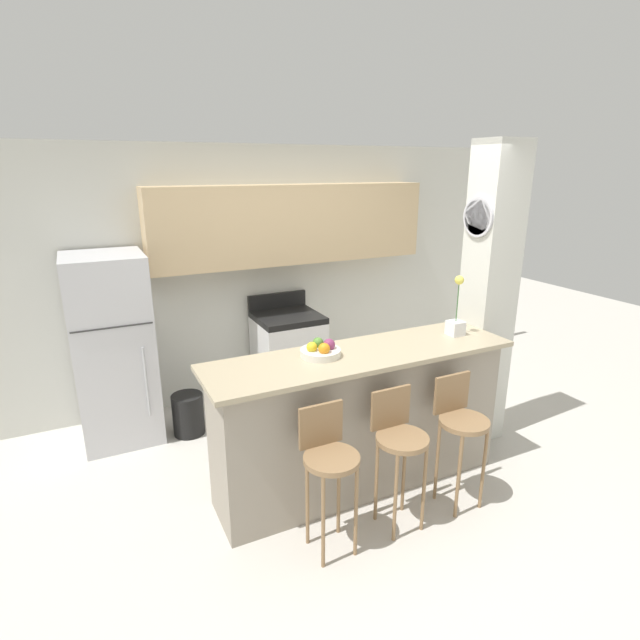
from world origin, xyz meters
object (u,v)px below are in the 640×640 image
at_px(refrigerator, 113,349).
at_px(stove_range, 288,356).
at_px(bar_stool_left, 329,459).
at_px(bar_stool_mid, 399,440).
at_px(trash_bin, 188,414).
at_px(orchid_vase, 456,319).
at_px(bar_stool_right, 460,423).
at_px(fruit_bowl, 321,350).

bearing_deg(refrigerator, stove_range, 1.83).
bearing_deg(bar_stool_left, bar_stool_mid, 0.00).
xyz_separation_m(stove_range, trash_bin, (-1.11, -0.29, -0.27)).
height_order(bar_stool_left, trash_bin, bar_stool_left).
height_order(refrigerator, stove_range, refrigerator).
relative_size(stove_range, trash_bin, 2.82).
height_order(refrigerator, bar_stool_left, refrigerator).
relative_size(refrigerator, trash_bin, 4.36).
bearing_deg(orchid_vase, bar_stool_mid, -149.54).
xyz_separation_m(bar_stool_left, trash_bin, (-0.50, 1.82, -0.44)).
xyz_separation_m(orchid_vase, trash_bin, (-1.87, 1.32, -1.01)).
height_order(bar_stool_right, orchid_vase, orchid_vase).
relative_size(bar_stool_right, orchid_vase, 2.01).
height_order(stove_range, bar_stool_mid, stove_range).
bearing_deg(bar_stool_left, orchid_vase, 20.16).
bearing_deg(bar_stool_left, trash_bin, 105.35).
relative_size(bar_stool_left, bar_stool_mid, 1.00).
height_order(stove_range, fruit_bowl, fruit_bowl).
relative_size(refrigerator, stove_range, 1.55).
bearing_deg(trash_bin, fruit_bowl, -60.29).
relative_size(stove_range, fruit_bowl, 3.78).
bearing_deg(bar_stool_mid, orchid_vase, 30.46).
distance_m(orchid_vase, trash_bin, 2.50).
bearing_deg(bar_stool_right, stove_range, 101.13).
height_order(fruit_bowl, trash_bin, fruit_bowl).
relative_size(refrigerator, bar_stool_mid, 1.74).
bearing_deg(orchid_vase, bar_stool_right, -124.04).
bearing_deg(orchid_vase, fruit_bowl, 177.28).
distance_m(bar_stool_right, trash_bin, 2.42).
bearing_deg(bar_stool_mid, bar_stool_left, 180.00).
bearing_deg(orchid_vase, refrigerator, 147.12).
relative_size(stove_range, orchid_vase, 2.25).
xyz_separation_m(bar_stool_mid, orchid_vase, (0.85, 0.50, 0.57)).
relative_size(bar_stool_mid, trash_bin, 2.51).
bearing_deg(stove_range, bar_stool_left, -106.20).
bearing_deg(fruit_bowl, refrigerator, 130.00).
relative_size(refrigerator, bar_stool_left, 1.74).
distance_m(bar_stool_mid, orchid_vase, 1.14).
relative_size(bar_stool_left, bar_stool_right, 1.00).
xyz_separation_m(refrigerator, stove_range, (1.65, 0.05, -0.37)).
distance_m(bar_stool_left, orchid_vase, 1.57).
relative_size(bar_stool_left, fruit_bowl, 3.37).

